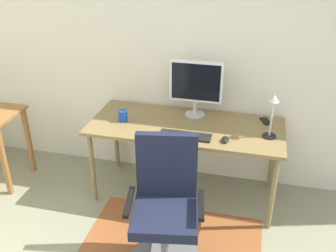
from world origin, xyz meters
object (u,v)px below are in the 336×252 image
computer_mouse (225,139)px  office_chair (166,218)px  desk (186,131)px  keyboard (185,136)px  cell_phone (266,121)px  desk_lamp (273,111)px  coffee_cup (123,116)px  monitor (196,84)px

computer_mouse → office_chair: 0.80m
desk → keyboard: (0.04, -0.21, 0.07)m
desk → cell_phone: cell_phone is taller
keyboard → office_chair: 0.72m
desk → desk_lamp: bearing=-4.2°
keyboard → coffee_cup: (-0.60, 0.15, 0.04)m
monitor → coffee_cup: (-0.60, -0.28, -0.25)m
coffee_cup → cell_phone: size_ratio=0.71×
desk → cell_phone: size_ratio=12.08×
desk_lamp → computer_mouse: bearing=-154.8°
computer_mouse → coffee_cup: (-0.93, 0.16, 0.03)m
monitor → computer_mouse: size_ratio=4.92×
desk → coffee_cup: (-0.56, -0.06, 0.11)m
monitor → desk_lamp: (0.67, -0.27, -0.07)m
office_chair → monitor: bearing=79.2°
computer_mouse → office_chair: (-0.34, -0.64, -0.35)m
computer_mouse → desk_lamp: desk_lamp is taller
monitor → office_chair: size_ratio=0.50×
desk → keyboard: bearing=-80.3°
desk → desk_lamp: (0.71, -0.05, 0.30)m
desk_lamp → monitor: bearing=158.1°
monitor → coffee_cup: monitor is taller
monitor → cell_phone: size_ratio=3.66×
coffee_cup → keyboard: bearing=-14.5°
desk → monitor: monitor is taller
coffee_cup → desk: bearing=5.9°
desk → office_chair: bearing=-88.1°
monitor → desk_lamp: bearing=-21.9°
desk → cell_phone: (0.68, 0.23, 0.07)m
office_chair → keyboard: bearing=79.1°
computer_mouse → desk: bearing=149.8°
office_chair → cell_phone: bearing=48.8°
cell_phone → desk_lamp: (0.03, -0.28, 0.23)m
desk → cell_phone: bearing=18.7°
desk → computer_mouse: size_ratio=16.26×
computer_mouse → desk_lamp: size_ratio=0.28×
keyboard → desk_lamp: bearing=13.4°
desk → computer_mouse: computer_mouse is taller
desk → keyboard: size_ratio=3.93×
office_chair → coffee_cup: bearing=116.4°
desk → desk_lamp: size_ratio=4.50×
monitor → desk_lamp: size_ratio=1.36×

